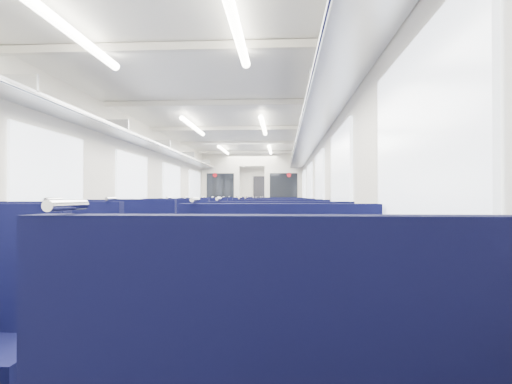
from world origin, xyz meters
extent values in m
cube|color=black|center=(0.00, 0.00, 0.00)|extent=(2.80, 18.00, 0.01)
cube|color=white|center=(0.00, 0.00, 2.35)|extent=(2.80, 18.00, 0.01)
cube|color=silver|center=(-1.40, 0.00, 1.18)|extent=(0.02, 18.00, 2.35)
cube|color=black|center=(-1.39, 0.00, 0.35)|extent=(0.03, 17.90, 0.70)
cube|color=silver|center=(1.40, 0.00, 1.18)|extent=(0.02, 18.00, 2.35)
cube|color=black|center=(1.39, 0.00, 0.35)|extent=(0.03, 17.90, 0.70)
cube|color=silver|center=(0.00, 9.00, 1.18)|extent=(2.80, 0.02, 2.35)
cube|color=#B2B5BA|center=(-1.22, 0.00, 1.97)|extent=(0.34, 17.40, 0.04)
cylinder|color=silver|center=(-1.04, 0.00, 1.95)|extent=(0.02, 17.40, 0.02)
cube|color=#B2B5BA|center=(-1.22, -6.00, 2.05)|extent=(0.34, 0.03, 0.14)
cube|color=#B2B5BA|center=(-1.22, -4.00, 2.05)|extent=(0.34, 0.03, 0.14)
cube|color=#B2B5BA|center=(-1.22, -2.00, 2.05)|extent=(0.34, 0.03, 0.14)
cube|color=#B2B5BA|center=(-1.22, 0.00, 2.05)|extent=(0.34, 0.03, 0.14)
cube|color=#B2B5BA|center=(-1.22, 2.00, 2.05)|extent=(0.34, 0.03, 0.14)
cube|color=#B2B5BA|center=(-1.22, 4.00, 2.05)|extent=(0.34, 0.03, 0.14)
cube|color=#B2B5BA|center=(-1.22, 6.00, 2.05)|extent=(0.34, 0.03, 0.14)
cube|color=#B2B5BA|center=(-1.22, 8.00, 2.05)|extent=(0.34, 0.03, 0.14)
cube|color=#B2B5BA|center=(1.22, 0.00, 1.97)|extent=(0.34, 17.40, 0.04)
cylinder|color=silver|center=(1.04, 0.00, 1.95)|extent=(0.02, 17.40, 0.02)
cube|color=#B2B5BA|center=(1.22, -6.00, 2.05)|extent=(0.34, 0.03, 0.14)
cube|color=#B2B5BA|center=(1.22, -4.00, 2.05)|extent=(0.34, 0.03, 0.14)
cube|color=#B2B5BA|center=(1.22, -2.00, 2.05)|extent=(0.34, 0.03, 0.14)
cube|color=#B2B5BA|center=(1.22, 0.00, 2.05)|extent=(0.34, 0.03, 0.14)
cube|color=#B2B5BA|center=(1.22, 2.00, 2.05)|extent=(0.34, 0.03, 0.14)
cube|color=#B2B5BA|center=(1.22, 4.00, 2.05)|extent=(0.34, 0.03, 0.14)
cube|color=#B2B5BA|center=(1.22, 6.00, 2.05)|extent=(0.34, 0.03, 0.14)
cube|color=#B2B5BA|center=(1.22, 8.00, 2.05)|extent=(0.34, 0.03, 0.14)
cube|color=white|center=(-1.38, -5.20, 1.42)|extent=(0.02, 1.30, 0.75)
cube|color=white|center=(-1.38, -2.90, 1.42)|extent=(0.02, 1.30, 0.75)
cube|color=white|center=(-1.38, -0.60, 1.42)|extent=(0.02, 1.30, 0.75)
cube|color=white|center=(-1.38, 1.70, 1.42)|extent=(0.02, 1.30, 0.75)
cube|color=white|center=(-1.38, 4.50, 1.42)|extent=(0.02, 1.30, 0.75)
cube|color=white|center=(-1.38, 6.80, 1.42)|extent=(0.02, 1.30, 0.75)
cube|color=white|center=(1.38, -7.50, 1.42)|extent=(0.02, 1.30, 0.75)
cube|color=white|center=(1.38, -5.20, 1.42)|extent=(0.02, 1.30, 0.75)
cube|color=white|center=(1.38, -2.90, 1.42)|extent=(0.02, 1.30, 0.75)
cube|color=white|center=(1.38, -0.60, 1.42)|extent=(0.02, 1.30, 0.75)
cube|color=white|center=(1.38, 1.70, 1.42)|extent=(0.02, 1.30, 0.75)
cube|color=white|center=(1.38, 4.50, 1.42)|extent=(0.02, 1.30, 0.75)
cube|color=white|center=(1.38, 6.80, 1.42)|extent=(0.02, 1.30, 0.75)
cube|color=silver|center=(0.00, -6.00, 2.31)|extent=(2.70, 0.06, 0.06)
cube|color=silver|center=(0.00, -4.00, 2.31)|extent=(2.70, 0.06, 0.06)
cube|color=silver|center=(0.00, -2.00, 2.31)|extent=(2.70, 0.06, 0.06)
cube|color=silver|center=(0.00, 0.00, 2.31)|extent=(2.70, 0.06, 0.06)
cube|color=silver|center=(0.00, 2.00, 2.31)|extent=(2.70, 0.06, 0.06)
cube|color=silver|center=(0.00, 4.00, 2.31)|extent=(2.70, 0.06, 0.06)
cube|color=silver|center=(0.00, 6.00, 2.31)|extent=(2.70, 0.06, 0.06)
cube|color=silver|center=(0.00, 8.00, 2.31)|extent=(2.70, 0.06, 0.06)
cylinder|color=white|center=(-0.55, -6.50, 2.26)|extent=(0.07, 1.60, 0.07)
cylinder|color=white|center=(-0.55, -2.50, 2.26)|extent=(0.07, 1.60, 0.07)
cylinder|color=white|center=(-0.55, 1.00, 2.26)|extent=(0.07, 1.60, 0.07)
cylinder|color=white|center=(-0.55, 5.50, 2.26)|extent=(0.07, 1.60, 0.07)
cylinder|color=white|center=(0.55, -6.50, 2.26)|extent=(0.07, 1.60, 0.07)
cylinder|color=white|center=(0.55, -2.50, 2.26)|extent=(0.07, 1.60, 0.07)
cylinder|color=white|center=(0.55, 1.00, 2.26)|extent=(0.07, 1.60, 0.07)
cylinder|color=white|center=(0.55, 5.50, 2.26)|extent=(0.07, 1.60, 0.07)
cube|color=black|center=(0.00, 8.94, 1.00)|extent=(0.75, 0.06, 2.00)
cube|color=silver|center=(-0.88, 2.76, 1.18)|extent=(1.05, 0.08, 2.35)
cube|color=black|center=(-0.87, 2.71, 1.40)|extent=(0.76, 0.02, 0.80)
cylinder|color=red|center=(-1.02, 2.70, 1.75)|extent=(0.12, 0.01, 0.12)
cube|color=silver|center=(0.88, 2.76, 1.18)|extent=(1.05, 0.08, 2.35)
cube|color=black|center=(0.87, 2.71, 1.40)|extent=(0.76, 0.02, 0.80)
cylinder|color=red|center=(1.02, 2.70, 1.75)|extent=(0.12, 0.01, 0.12)
cube|color=silver|center=(0.00, 2.76, 2.17)|extent=(0.70, 0.08, 0.35)
cylinder|color=silver|center=(0.39, -8.35, 1.15)|extent=(0.02, 0.16, 0.02)
cylinder|color=silver|center=(-0.39, -6.98, 1.15)|extent=(0.02, 0.16, 0.02)
cube|color=#0B0D35|center=(0.83, -7.21, 0.36)|extent=(1.04, 0.55, 0.18)
cube|color=#0B0D35|center=(0.83, -6.99, 0.58)|extent=(1.04, 0.10, 1.11)
cylinder|color=silver|center=(0.39, -6.99, 1.15)|extent=(0.02, 0.16, 0.02)
cube|color=#0B0D35|center=(-0.83, -5.97, 0.36)|extent=(1.04, 0.55, 0.18)
cube|color=black|center=(-0.83, -5.97, 0.13)|extent=(0.96, 0.44, 0.27)
cube|color=#0B0D35|center=(-0.83, -6.19, 0.58)|extent=(1.04, 0.10, 1.11)
cylinder|color=silver|center=(-0.39, -6.19, 1.15)|extent=(0.02, 0.16, 0.02)
cube|color=#0B0D35|center=(0.83, -5.92, 0.36)|extent=(1.04, 0.55, 0.18)
cube|color=black|center=(0.83, -5.92, 0.13)|extent=(0.96, 0.44, 0.27)
cube|color=#0B0D35|center=(0.83, -6.14, 0.58)|extent=(1.04, 0.10, 1.11)
cylinder|color=silver|center=(0.39, -6.14, 1.15)|extent=(0.02, 0.16, 0.02)
cube|color=#0B0D35|center=(-0.83, -4.82, 0.36)|extent=(1.04, 0.55, 0.18)
cube|color=black|center=(-0.83, -4.82, 0.13)|extent=(0.96, 0.44, 0.27)
cube|color=#0B0D35|center=(-0.83, -4.60, 0.58)|extent=(1.04, 0.10, 1.11)
cylinder|color=silver|center=(-0.39, -4.60, 1.15)|extent=(0.02, 0.16, 0.02)
cube|color=#0B0D35|center=(0.83, -4.82, 0.36)|extent=(1.04, 0.55, 0.18)
cube|color=black|center=(0.83, -4.82, 0.13)|extent=(0.96, 0.44, 0.27)
cube|color=#0B0D35|center=(0.83, -4.60, 0.58)|extent=(1.04, 0.10, 1.11)
cylinder|color=silver|center=(0.39, -4.60, 1.15)|extent=(0.02, 0.16, 0.02)
cube|color=#0B0D35|center=(-0.83, -3.51, 0.36)|extent=(1.04, 0.55, 0.18)
cube|color=black|center=(-0.83, -3.51, 0.13)|extent=(0.96, 0.44, 0.27)
cube|color=#0B0D35|center=(-0.83, -3.73, 0.58)|extent=(1.04, 0.10, 1.11)
cylinder|color=silver|center=(-0.39, -3.73, 1.15)|extent=(0.02, 0.16, 0.02)
cube|color=#0B0D35|center=(0.83, -3.54, 0.36)|extent=(1.04, 0.55, 0.18)
cube|color=black|center=(0.83, -3.54, 0.13)|extent=(0.96, 0.44, 0.27)
cube|color=#0B0D35|center=(0.83, -3.77, 0.58)|extent=(1.04, 0.10, 1.11)
cylinder|color=silver|center=(0.39, -3.77, 1.15)|extent=(0.02, 0.16, 0.02)
cube|color=#0B0D35|center=(-0.83, -2.70, 0.36)|extent=(1.04, 0.55, 0.18)
cube|color=black|center=(-0.83, -2.70, 0.13)|extent=(0.96, 0.44, 0.27)
cube|color=#0B0D35|center=(-0.83, -2.48, 0.58)|extent=(1.04, 0.10, 1.11)
cylinder|color=silver|center=(-0.39, -2.48, 1.15)|extent=(0.02, 0.16, 0.02)
cube|color=#0B0D35|center=(0.83, -2.60, 0.36)|extent=(1.04, 0.55, 0.18)
cube|color=black|center=(0.83, -2.60, 0.13)|extent=(0.96, 0.44, 0.27)
cube|color=#0B0D35|center=(0.83, -2.38, 0.58)|extent=(1.04, 0.10, 1.11)
cylinder|color=silver|center=(0.39, -2.38, 1.15)|extent=(0.02, 0.16, 0.02)
cube|color=#0B0D35|center=(-0.83, -1.40, 0.36)|extent=(1.04, 0.55, 0.18)
cube|color=black|center=(-0.83, -1.40, 0.13)|extent=(0.96, 0.44, 0.27)
cube|color=#0B0D35|center=(-0.83, -1.62, 0.58)|extent=(1.04, 0.10, 1.11)
cylinder|color=silver|center=(-0.39, -1.62, 1.15)|extent=(0.02, 0.16, 0.02)
cube|color=#0B0D35|center=(0.83, -1.35, 0.36)|extent=(1.04, 0.55, 0.18)
cube|color=black|center=(0.83, -1.35, 0.13)|extent=(0.96, 0.44, 0.27)
cube|color=#0B0D35|center=(0.83, -1.58, 0.58)|extent=(1.04, 0.10, 1.11)
cylinder|color=silver|center=(0.39, -1.58, 1.15)|extent=(0.02, 0.16, 0.02)
cube|color=#0B0D35|center=(-0.83, -0.42, 0.36)|extent=(1.04, 0.55, 0.18)
cube|color=black|center=(-0.83, -0.42, 0.13)|extent=(0.96, 0.44, 0.27)
cube|color=#0B0D35|center=(-0.83, -0.19, 0.58)|extent=(1.04, 0.10, 1.11)
cylinder|color=silver|center=(-0.39, -0.19, 1.15)|extent=(0.02, 0.16, 0.02)
cube|color=#0B0D35|center=(0.83, -0.29, 0.36)|extent=(1.04, 0.55, 0.18)
cube|color=black|center=(0.83, -0.29, 0.13)|extent=(0.96, 0.44, 0.27)
cube|color=#0B0D35|center=(0.83, -0.07, 0.58)|extent=(1.04, 0.10, 1.11)
cylinder|color=silver|center=(0.39, -0.07, 1.15)|extent=(0.02, 0.16, 0.02)
cube|color=#0B0D35|center=(-0.83, 0.99, 0.36)|extent=(1.04, 0.55, 0.18)
cube|color=black|center=(-0.83, 0.99, 0.13)|extent=(0.96, 0.44, 0.27)
cube|color=#0B0D35|center=(-0.83, 0.77, 0.58)|extent=(1.04, 0.10, 1.11)
cylinder|color=silver|center=(-0.39, 0.77, 1.15)|extent=(0.02, 0.16, 0.02)
cube|color=#0B0D35|center=(0.83, 1.04, 0.36)|extent=(1.04, 0.55, 0.18)
cube|color=black|center=(0.83, 1.04, 0.13)|extent=(0.96, 0.44, 0.27)
cube|color=#0B0D35|center=(0.83, 0.82, 0.58)|extent=(1.04, 0.10, 1.11)
cylinder|color=silver|center=(0.39, 0.82, 1.15)|extent=(0.02, 0.16, 0.02)
cube|color=#0B0D35|center=(-0.83, 2.12, 0.36)|extent=(1.04, 0.55, 0.18)
cube|color=black|center=(-0.83, 2.12, 0.13)|extent=(0.96, 0.44, 0.27)
cube|color=#0B0D35|center=(-0.83, 2.34, 0.58)|extent=(1.04, 0.10, 1.11)
cylinder|color=silver|center=(-0.39, 2.34, 1.15)|extent=(0.02, 0.16, 0.02)
cube|color=#0B0D35|center=(0.83, 1.93, 0.36)|extent=(1.04, 0.55, 0.18)
cube|color=black|center=(0.83, 1.93, 0.13)|extent=(0.96, 0.44, 0.27)
cube|color=#0B0D35|center=(0.83, 2.15, 0.58)|extent=(1.04, 0.10, 1.11)
cylinder|color=silver|center=(0.39, 2.15, 1.15)|extent=(0.02, 0.16, 0.02)
cube|color=#0B0D35|center=(-0.83, 4.14, 0.36)|extent=(1.04, 0.55, 0.18)
cube|color=black|center=(-0.83, 4.14, 0.13)|extent=(0.96, 0.44, 0.27)
cube|color=#0B0D35|center=(-0.83, 3.92, 0.58)|extent=(1.04, 0.10, 1.11)
cylinder|color=silver|center=(-0.39, 3.92, 1.15)|extent=(0.02, 0.16, 0.02)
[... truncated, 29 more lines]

